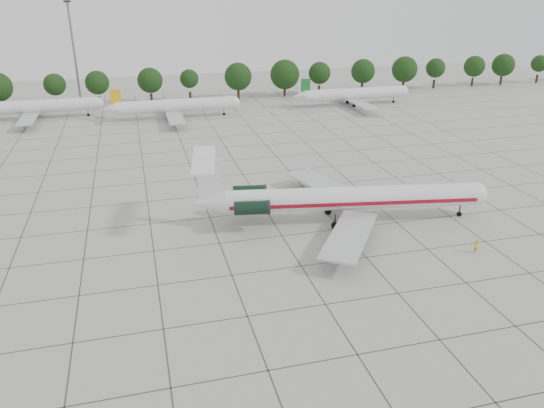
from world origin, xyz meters
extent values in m
plane|color=#A8A8A1|center=(0.00, 0.00, 0.00)|extent=(260.00, 260.00, 0.00)
cube|color=#383838|center=(0.00, 15.00, 0.01)|extent=(170.00, 170.00, 0.02)
cylinder|color=silver|center=(10.41, 2.14, 3.29)|extent=(33.85, 8.67, 3.10)
sphere|color=silver|center=(27.08, -0.67, 3.29)|extent=(3.10, 3.10, 3.10)
cone|color=silver|center=(-8.57, 5.34, 3.29)|extent=(5.15, 3.84, 3.10)
cube|color=maroon|center=(10.67, 3.68, 3.05)|extent=(32.42, 5.52, 0.52)
cube|color=maroon|center=(10.15, 0.59, 3.05)|extent=(32.42, 5.52, 0.52)
cube|color=#B7BABC|center=(9.50, 10.86, 2.02)|extent=(7.91, 14.73, 0.28)
cube|color=#B7BABC|center=(6.69, -5.81, 2.02)|extent=(11.55, 14.05, 0.28)
cube|color=black|center=(-2.66, 6.48, 3.57)|extent=(2.24, 1.55, 0.23)
cylinder|color=black|center=(-2.55, 7.13, 3.57)|extent=(4.74, 2.51, 1.78)
cube|color=black|center=(-3.37, 2.32, 3.57)|extent=(2.24, 1.55, 0.23)
cylinder|color=black|center=(-3.48, 1.67, 3.57)|extent=(4.74, 2.51, 1.78)
cube|color=silver|center=(-8.11, 5.26, 6.57)|extent=(3.01, 0.76, 5.63)
cube|color=silver|center=(-8.76, 5.37, 9.20)|extent=(4.65, 11.58, 0.21)
cylinder|color=black|center=(25.23, -0.36, 0.89)|extent=(0.22, 0.22, 1.78)
cylinder|color=black|center=(25.23, -0.36, 0.33)|extent=(0.69, 0.37, 0.66)
cylinder|color=black|center=(8.04, 5.01, 1.22)|extent=(0.26, 0.26, 1.69)
cylinder|color=black|center=(8.04, 5.01, 0.47)|extent=(1.02, 0.71, 0.94)
cylinder|color=black|center=(7.23, 0.20, 1.22)|extent=(0.26, 0.26, 1.69)
cylinder|color=black|center=(7.23, 0.20, 0.47)|extent=(1.02, 0.71, 0.94)
imported|color=gold|center=(20.97, -10.25, 0.87)|extent=(0.76, 0.69, 1.74)
cylinder|color=silver|center=(-38.39, 74.18, 3.00)|extent=(27.20, 3.00, 3.00)
cube|color=#B7BABC|center=(-39.39, 74.18, 1.80)|extent=(3.50, 27.20, 0.25)
cylinder|color=black|center=(-39.39, 76.38, 0.40)|extent=(0.80, 0.45, 0.80)
cylinder|color=black|center=(-39.39, 71.98, 0.40)|extent=(0.80, 0.45, 0.80)
cylinder|color=silver|center=(-6.79, 66.74, 3.00)|extent=(27.20, 3.00, 3.00)
cube|color=#B7BABC|center=(-7.79, 66.74, 1.80)|extent=(3.50, 27.20, 0.25)
cube|color=#EDA80D|center=(-20.23, 66.74, 5.60)|extent=(2.40, 0.25, 3.60)
cylinder|color=black|center=(-7.79, 68.94, 0.40)|extent=(0.80, 0.45, 0.80)
cylinder|color=black|center=(-7.79, 64.54, 0.40)|extent=(0.80, 0.45, 0.80)
cylinder|color=silver|center=(39.17, 69.11, 3.00)|extent=(27.20, 3.00, 3.00)
cube|color=#B7BABC|center=(38.17, 69.11, 1.80)|extent=(3.50, 27.20, 0.25)
cube|color=#156226|center=(25.73, 69.11, 5.60)|extent=(2.40, 0.25, 3.60)
cylinder|color=black|center=(38.17, 71.31, 0.40)|extent=(0.80, 0.45, 0.80)
cylinder|color=black|center=(38.17, 66.91, 0.40)|extent=(0.80, 0.45, 0.80)
cylinder|color=#332114|center=(-48.26, 85.00, 1.25)|extent=(0.70, 0.70, 2.50)
cylinder|color=#332114|center=(-35.07, 85.00, 1.25)|extent=(0.70, 0.70, 2.50)
sphere|color=black|center=(-35.07, 85.00, 6.00)|extent=(5.43, 5.43, 5.43)
cylinder|color=#332114|center=(-24.88, 85.00, 1.25)|extent=(0.70, 0.70, 2.50)
sphere|color=black|center=(-24.88, 85.00, 6.00)|extent=(5.99, 5.99, 5.99)
cylinder|color=#332114|center=(-11.69, 85.00, 1.25)|extent=(0.70, 0.70, 2.50)
sphere|color=black|center=(-11.69, 85.00, 6.00)|extent=(6.50, 6.50, 6.50)
cylinder|color=#332114|center=(-1.50, 85.00, 1.25)|extent=(0.70, 0.70, 2.50)
sphere|color=black|center=(-1.50, 85.00, 6.00)|extent=(4.93, 4.93, 4.93)
cylinder|color=#332114|center=(11.69, 85.00, 1.25)|extent=(0.70, 0.70, 2.50)
sphere|color=black|center=(11.69, 85.00, 6.00)|extent=(7.40, 7.40, 7.40)
cylinder|color=#332114|center=(24.88, 85.00, 1.25)|extent=(0.70, 0.70, 2.50)
sphere|color=black|center=(24.88, 85.00, 6.00)|extent=(8.08, 8.08, 8.08)
cylinder|color=#332114|center=(35.07, 85.00, 1.25)|extent=(0.70, 0.70, 2.50)
sphere|color=black|center=(35.07, 85.00, 6.00)|extent=(6.17, 6.17, 6.17)
cylinder|color=#332114|center=(48.26, 85.00, 1.25)|extent=(0.70, 0.70, 2.50)
sphere|color=black|center=(48.26, 85.00, 6.00)|extent=(6.82, 6.82, 6.82)
cylinder|color=#332114|center=(61.45, 85.00, 1.25)|extent=(0.70, 0.70, 2.50)
sphere|color=black|center=(61.45, 85.00, 6.00)|extent=(7.44, 7.44, 7.44)
cylinder|color=#332114|center=(71.64, 85.00, 1.25)|extent=(0.70, 0.70, 2.50)
sphere|color=black|center=(71.64, 85.00, 6.00)|extent=(5.66, 5.66, 5.66)
cylinder|color=#332114|center=(84.83, 85.00, 1.25)|extent=(0.70, 0.70, 2.50)
sphere|color=black|center=(84.83, 85.00, 6.00)|extent=(6.25, 6.25, 6.25)
cylinder|color=#332114|center=(95.02, 85.00, 1.25)|extent=(0.70, 0.70, 2.50)
sphere|color=black|center=(95.02, 85.00, 6.00)|extent=(6.79, 6.79, 6.79)
cylinder|color=#332114|center=(108.21, 85.00, 1.25)|extent=(0.70, 0.70, 2.50)
sphere|color=black|center=(108.21, 85.00, 6.00)|extent=(5.16, 5.16, 5.16)
cylinder|color=slate|center=(-30.00, 92.00, 12.50)|extent=(0.56, 0.56, 25.00)
cube|color=black|center=(-30.00, 92.00, 25.20)|extent=(1.60, 1.60, 0.50)
camera|label=1|loc=(-16.69, -58.07, 29.87)|focal=35.00mm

